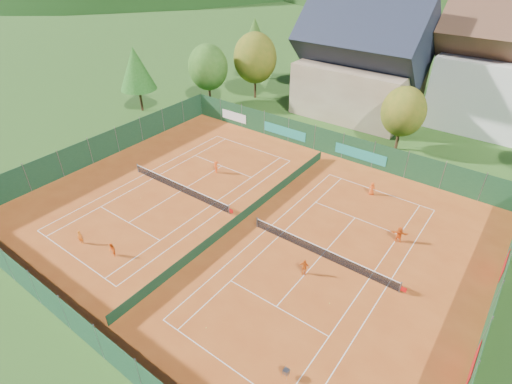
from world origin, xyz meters
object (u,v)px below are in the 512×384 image
object	(u,v)px
player_right_far_b	(399,234)
player_left_near	(80,237)
chalet	(361,65)
player_right_far_a	(372,189)
player_right_near	(304,267)
ball_hopper	(286,371)
player_left_mid	(112,250)
player_left_far	(216,167)

from	to	relation	value
player_right_far_b	player_left_near	bearing A→B (deg)	17.21
chalet	player_right_far_a	distance (m)	22.63
player_right_near	player_right_far_a	distance (m)	13.43
player_left_near	player_right_far_a	xyz separation A→B (m)	(16.48, 21.46, 0.03)
ball_hopper	player_left_near	world-z (taller)	player_left_near
player_right_far_b	player_left_mid	bearing A→B (deg)	21.03
player_right_near	player_left_far	bearing A→B (deg)	135.79
ball_hopper	player_left_near	distance (m)	20.27
chalet	player_left_near	world-z (taller)	chalet
player_left_near	player_right_far_b	bearing A→B (deg)	15.74
ball_hopper	player_left_mid	bearing A→B (deg)	178.40
player_left_near	player_right_near	distance (m)	18.58
ball_hopper	player_right_far_a	world-z (taller)	player_right_far_a
player_left_mid	player_right_far_b	world-z (taller)	player_right_far_b
player_right_near	ball_hopper	bearing A→B (deg)	-84.25
player_left_mid	player_right_near	world-z (taller)	player_right_near
player_left_near	chalet	bearing A→B (deg)	60.31
chalet	player_left_mid	bearing A→B (deg)	-93.53
player_right_near	player_right_far_b	xyz separation A→B (m)	(4.41, 8.01, 0.05)
ball_hopper	player_left_far	world-z (taller)	player_left_far
ball_hopper	player_right_near	distance (m)	8.64
player_left_far	player_right_far_b	bearing A→B (deg)	-160.67
ball_hopper	player_left_mid	size ratio (longest dim) A/B	0.64
player_left_near	player_right_far_a	world-z (taller)	player_right_far_a
chalet	player_right_far_b	size ratio (longest dim) A/B	10.85
player_left_mid	player_left_far	bearing A→B (deg)	113.87
player_left_mid	player_right_far_a	size ratio (longest dim) A/B	0.93
player_left_far	player_right_near	size ratio (longest dim) A/B	1.00
chalet	player_left_near	bearing A→B (deg)	-98.25
chalet	player_right_far_a	bearing A→B (deg)	-60.95
ball_hopper	player_left_near	size ratio (longest dim) A/B	0.62
ball_hopper	player_left_mid	xyz separation A→B (m)	(-16.86, 0.47, 0.07)
player_right_near	chalet	bearing A→B (deg)	90.22
chalet	ball_hopper	size ratio (longest dim) A/B	20.25
player_left_mid	player_right_near	size ratio (longest dim) A/B	0.90
ball_hopper	player_right_far_a	size ratio (longest dim) A/B	0.59
chalet	player_left_far	size ratio (longest dim) A/B	11.61
chalet	player_right_far_a	size ratio (longest dim) A/B	12.04
ball_hopper	player_right_far_b	size ratio (longest dim) A/B	0.54
player_left_near	player_left_mid	bearing A→B (deg)	-11.19
player_right_far_a	player_right_far_b	bearing A→B (deg)	101.93
chalet	player_left_mid	world-z (taller)	chalet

